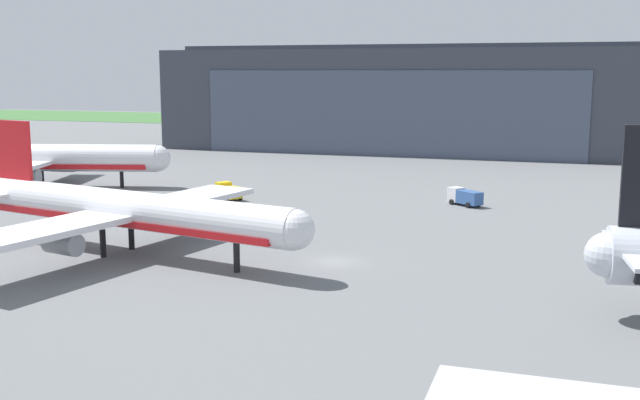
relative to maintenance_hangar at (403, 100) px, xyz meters
name	(u,v)px	position (x,y,z in m)	size (l,w,h in m)	color
ground_plane	(334,262)	(15.13, -100.68, -10.82)	(440.00, 440.00, 0.00)	slate
grass_field_strip	(504,125)	(15.13, 84.82, -10.78)	(440.00, 56.00, 0.08)	#3E6D38
maintenance_hangar	(403,100)	(0.00, 0.00, 0.00)	(101.01, 31.59, 22.57)	#383D47
airliner_far_left	(45,159)	(-38.70, -70.79, -6.61)	(36.35, 29.56, 13.20)	silver
airliner_near_left	(127,211)	(-4.03, -104.10, -6.63)	(38.89, 34.89, 12.08)	silver
pushback_tractor	(228,191)	(-8.18, -72.79, -9.69)	(4.36, 3.79, 2.26)	yellow
fuel_bowser	(465,197)	(22.50, -67.60, -9.66)	(4.89, 4.36, 2.16)	silver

